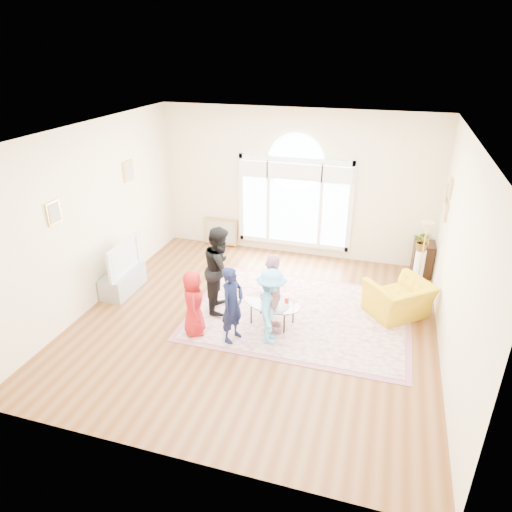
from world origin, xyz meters
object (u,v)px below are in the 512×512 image
(television, at_px, (120,257))
(armchair, at_px, (399,299))
(tv_console, at_px, (123,281))
(area_rug, at_px, (300,314))
(coffee_table, at_px, (272,304))

(television, bearing_deg, armchair, 7.02)
(tv_console, bearing_deg, television, -0.00)
(area_rug, height_order, coffee_table, coffee_table)
(area_rug, relative_size, coffee_table, 3.32)
(area_rug, xyz_separation_m, tv_console, (-3.45, -0.14, 0.20))
(coffee_table, relative_size, armchair, 1.10)
(area_rug, xyz_separation_m, armchair, (1.64, 0.49, 0.31))
(television, xyz_separation_m, coffee_table, (3.04, -0.28, -0.33))
(coffee_table, distance_m, armchair, 2.23)
(tv_console, distance_m, television, 0.52)
(television, relative_size, coffee_table, 1.00)
(area_rug, distance_m, coffee_table, 0.70)
(tv_console, xyz_separation_m, coffee_table, (3.05, -0.28, 0.19))
(area_rug, height_order, tv_console, tv_console)
(area_rug, relative_size, television, 3.32)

